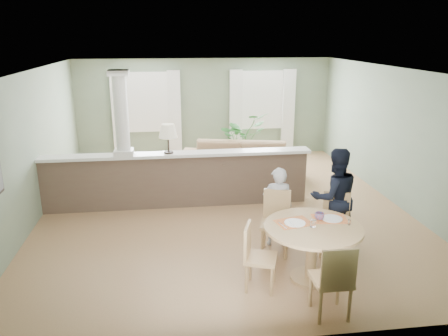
{
  "coord_description": "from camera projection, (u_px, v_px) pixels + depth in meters",
  "views": [
    {
      "loc": [
        -1.05,
        -8.05,
        3.32
      ],
      "look_at": [
        -0.12,
        -1.0,
        1.13
      ],
      "focal_mm": 35.0,
      "sensor_mm": 36.0,
      "label": 1
    }
  ],
  "objects": [
    {
      "name": "chair_side",
      "position": [
        256.0,
        254.0,
        5.84
      ],
      "size": [
        0.53,
        0.53,
        0.92
      ],
      "rotation": [
        0.0,
        0.0,
        1.23
      ],
      "color": "tan",
      "rests_on": "ground"
    },
    {
      "name": "houseplant",
      "position": [
        242.0,
        138.0,
        11.47
      ],
      "size": [
        1.62,
        1.56,
        1.38
      ],
      "primitive_type": "imported",
      "rotation": [
        0.0,
        0.0,
        0.53
      ],
      "color": "#2A6327",
      "rests_on": "ground"
    },
    {
      "name": "ground",
      "position": [
        224.0,
        207.0,
        8.73
      ],
      "size": [
        8.0,
        8.0,
        0.0
      ],
      "primitive_type": "plane",
      "color": "tan",
      "rests_on": "ground"
    },
    {
      "name": "room_shell",
      "position": [
        218.0,
        112.0,
        8.79
      ],
      "size": [
        7.02,
        8.02,
        2.71
      ],
      "color": "gray",
      "rests_on": "ground"
    },
    {
      "name": "chair_near",
      "position": [
        334.0,
        278.0,
        5.18
      ],
      "size": [
        0.45,
        0.45,
        0.99
      ],
      "rotation": [
        0.0,
        0.0,
        3.14
      ],
      "color": "tan",
      "rests_on": "ground"
    },
    {
      "name": "child_person",
      "position": [
        277.0,
        207.0,
        7.01
      ],
      "size": [
        0.53,
        0.39,
        1.32
      ],
      "primitive_type": "imported",
      "rotation": [
        0.0,
        0.0,
        2.98
      ],
      "color": "#ACACB1",
      "rests_on": "ground"
    },
    {
      "name": "chair_far_boy",
      "position": [
        276.0,
        219.0,
        6.85
      ],
      "size": [
        0.57,
        0.57,
        0.99
      ],
      "rotation": [
        0.0,
        0.0,
        -0.32
      ],
      "color": "tan",
      "rests_on": "ground"
    },
    {
      "name": "pony_wall",
      "position": [
        173.0,
        173.0,
        8.59
      ],
      "size": [
        5.32,
        0.38,
        2.7
      ],
      "color": "brown",
      "rests_on": "ground"
    },
    {
      "name": "sofa",
      "position": [
        240.0,
        161.0,
        10.4
      ],
      "size": [
        3.04,
        1.75,
        0.83
      ],
      "primitive_type": "imported",
      "rotation": [
        0.0,
        0.0,
        -0.23
      ],
      "color": "#966C51",
      "rests_on": "ground"
    },
    {
      "name": "chair_far_man",
      "position": [
        335.0,
        220.0,
        6.82
      ],
      "size": [
        0.57,
        0.57,
        0.97
      ],
      "rotation": [
        0.0,
        0.0,
        -0.41
      ],
      "color": "tan",
      "rests_on": "ground"
    },
    {
      "name": "man_person",
      "position": [
        334.0,
        197.0,
        7.0
      ],
      "size": [
        0.82,
        0.65,
        1.63
      ],
      "primitive_type": "imported",
      "rotation": [
        0.0,
        0.0,
        3.19
      ],
      "color": "black",
      "rests_on": "ground"
    },
    {
      "name": "dining_table",
      "position": [
        313.0,
        237.0,
        6.01
      ],
      "size": [
        1.34,
        1.34,
        0.92
      ],
      "rotation": [
        0.0,
        0.0,
        0.23
      ],
      "color": "tan",
      "rests_on": "ground"
    }
  ]
}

